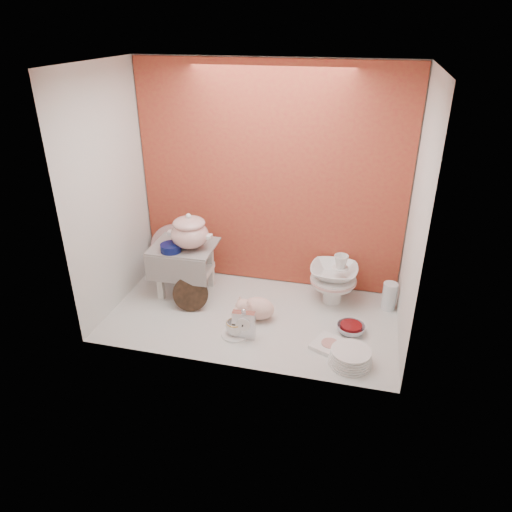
# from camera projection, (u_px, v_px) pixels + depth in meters

# --- Properties ---
(ground) EXTENTS (1.80, 1.80, 0.00)m
(ground) POSITION_uv_depth(u_px,v_px,m) (252.00, 316.00, 3.03)
(ground) COLOR silver
(ground) RESTS_ON ground
(niche_shell) EXTENTS (1.86, 1.03, 1.53)m
(niche_shell) POSITION_uv_depth(u_px,v_px,m) (259.00, 166.00, 2.77)
(niche_shell) COLOR #AA4E2A
(niche_shell) RESTS_ON ground
(step_stool) EXTENTS (0.42, 0.37, 0.36)m
(step_stool) POSITION_uv_depth(u_px,v_px,m) (186.00, 269.00, 3.22)
(step_stool) COLOR silver
(step_stool) RESTS_ON ground
(soup_tureen) EXTENTS (0.31, 0.31, 0.24)m
(soup_tureen) POSITION_uv_depth(u_px,v_px,m) (189.00, 231.00, 3.05)
(soup_tureen) COLOR white
(soup_tureen) RESTS_ON step_stool
(cobalt_bowl) EXTENTS (0.17, 0.17, 0.05)m
(cobalt_bowl) POSITION_uv_depth(u_px,v_px,m) (171.00, 248.00, 3.05)
(cobalt_bowl) COLOR #0A124D
(cobalt_bowl) RESTS_ON step_stool
(floral_platter) EXTENTS (0.38, 0.11, 0.38)m
(floral_platter) POSITION_uv_depth(u_px,v_px,m) (176.00, 248.00, 3.48)
(floral_platter) COLOR white
(floral_platter) RESTS_ON ground
(blue_white_vase) EXTENTS (0.26, 0.26, 0.23)m
(blue_white_vase) POSITION_uv_depth(u_px,v_px,m) (177.00, 262.00, 3.44)
(blue_white_vase) COLOR silver
(blue_white_vase) RESTS_ON ground
(lacquer_tray) EXTENTS (0.25, 0.14, 0.22)m
(lacquer_tray) POSITION_uv_depth(u_px,v_px,m) (191.00, 294.00, 3.06)
(lacquer_tray) COLOR black
(lacquer_tray) RESTS_ON ground
(mantel_clock) EXTENTS (0.14, 0.05, 0.20)m
(mantel_clock) POSITION_uv_depth(u_px,v_px,m) (244.00, 324.00, 2.78)
(mantel_clock) COLOR silver
(mantel_clock) RESTS_ON ground
(plush_pig) EXTENTS (0.30, 0.25, 0.16)m
(plush_pig) POSITION_uv_depth(u_px,v_px,m) (258.00, 308.00, 2.97)
(plush_pig) COLOR beige
(plush_pig) RESTS_ON ground
(teacup_saucer) EXTENTS (0.18, 0.18, 0.01)m
(teacup_saucer) POSITION_uv_depth(u_px,v_px,m) (235.00, 334.00, 2.84)
(teacup_saucer) COLOR white
(teacup_saucer) RESTS_ON ground
(gold_rim_teacup) EXTENTS (0.13, 0.13, 0.09)m
(gold_rim_teacup) POSITION_uv_depth(u_px,v_px,m) (235.00, 327.00, 2.82)
(gold_rim_teacup) COLOR white
(gold_rim_teacup) RESTS_ON teacup_saucer
(lattice_dish) EXTENTS (0.24, 0.24, 0.03)m
(lattice_dish) POSITION_uv_depth(u_px,v_px,m) (330.00, 345.00, 2.74)
(lattice_dish) COLOR white
(lattice_dish) RESTS_ON ground
(dinner_plate_stack) EXTENTS (0.27, 0.27, 0.09)m
(dinner_plate_stack) POSITION_uv_depth(u_px,v_px,m) (350.00, 357.00, 2.59)
(dinner_plate_stack) COLOR white
(dinner_plate_stack) RESTS_ON ground
(crystal_bowl) EXTENTS (0.18, 0.18, 0.05)m
(crystal_bowl) POSITION_uv_depth(u_px,v_px,m) (351.00, 329.00, 2.86)
(crystal_bowl) COLOR silver
(crystal_bowl) RESTS_ON ground
(clear_glass_vase) EXTENTS (0.11, 0.11, 0.19)m
(clear_glass_vase) POSITION_uv_depth(u_px,v_px,m) (389.00, 296.00, 3.07)
(clear_glass_vase) COLOR silver
(clear_glass_vase) RESTS_ON ground
(porcelain_tower) EXTENTS (0.41, 0.41, 0.35)m
(porcelain_tower) POSITION_uv_depth(u_px,v_px,m) (333.00, 278.00, 3.11)
(porcelain_tower) COLOR white
(porcelain_tower) RESTS_ON ground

